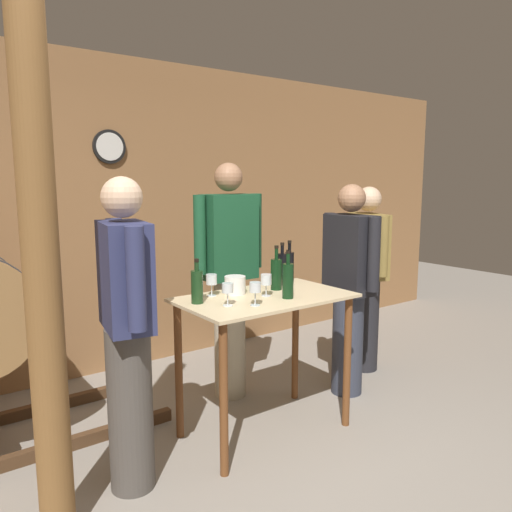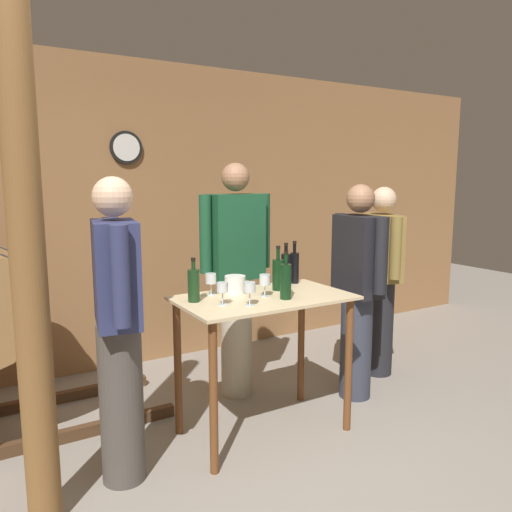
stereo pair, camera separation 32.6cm
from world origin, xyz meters
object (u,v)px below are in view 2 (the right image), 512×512
Objects in this scene: wine_bottle_left at (286,280)px; wine_glass_near_right at (250,288)px; wine_bottle_far_left at (194,285)px; person_visitor_bearded at (236,275)px; wine_glass_far_side at (265,280)px; ice_bucket at (235,285)px; wine_glass_near_left at (222,288)px; person_host at (358,288)px; wine_glass_near_center at (211,279)px; wine_bottle_right at (286,269)px; person_visitor_with_scarf at (381,277)px; person_visitor_near_door at (118,326)px; wine_bottle_far_right at (294,267)px; wine_bottle_center at (278,274)px; wooden_post at (27,252)px.

wine_glass_near_right is (-0.28, -0.03, -0.01)m from wine_bottle_left.
wine_bottle_far_left is 0.77m from person_visitor_bearded.
ice_bucket is (-0.13, 0.17, -0.05)m from wine_glass_far_side.
person_host reaches higher than wine_glass_near_left.
wine_glass_near_center and wine_glass_near_right have the same top height.
wine_bottle_far_left is 0.34m from ice_bucket.
wine_bottle_left reaches higher than wine_bottle_right.
ice_bucket is at bearing -14.04° from wine_glass_near_center.
person_host is at bearing -3.53° from ice_bucket.
person_visitor_with_scarf reaches higher than wine_glass_near_center.
wine_glass_near_left is 0.64m from person_visitor_near_door.
wine_bottle_far_right is 1.01m from person_visitor_with_scarf.
wine_bottle_center is at bearing -168.07° from person_visitor_with_scarf.
person_visitor_with_scarf is at bearing 20.67° from wine_bottle_left.
wine_glass_near_center is 1.00× the size of wine_glass_near_right.
person_visitor_near_door is at bearing 179.27° from wine_glass_near_left.
wine_glass_far_side is at bearing -12.76° from wine_bottle_far_left.
person_visitor_near_door is at bearing 176.00° from wine_bottle_left.
wine_bottle_left is 2.15× the size of wine_glass_near_right.
person_visitor_bearded is at bearing 168.85° from person_visitor_with_scarf.
wine_bottle_left reaches higher than wine_glass_near_right.
wine_glass_far_side is at bearing -145.91° from wine_bottle_right.
person_visitor_bearded is at bearing 113.19° from wine_bottle_right.
wooden_post is 1.88m from wine_bottle_far_right.
person_visitor_near_door is (-1.14, -0.16, -0.15)m from wine_bottle_center.
ice_bucket is 1.03m from person_host.
person_visitor_with_scarf reaches higher than wine_bottle_far_left.
wine_glass_near_center is 1.68m from person_visitor_with_scarf.
wine_bottle_center reaches higher than ice_bucket.
person_host is at bearing -15.33° from wine_bottle_far_right.
person_host is (0.82, 0.24, -0.18)m from wine_bottle_left.
person_visitor_bearded reaches higher than wine_bottle_right.
person_host is 0.91× the size of person_visitor_bearded.
person_visitor_with_scarf is at bearing 27.65° from person_host.
person_host reaches higher than person_visitor_with_scarf.
person_host is 0.93m from person_visitor_bearded.
wine_bottle_right is at bearing 55.95° from wine_bottle_left.
ice_bucket is 0.08× the size of person_visitor_near_door.
wine_glass_far_side is at bearing 3.23° from person_visitor_near_door.
person_visitor_bearded is at bearing 126.95° from wine_bottle_far_right.
wine_bottle_far_right is (0.85, 0.14, 0.01)m from wine_bottle_far_left.
wine_bottle_left is at bearing -56.05° from ice_bucket.
ice_bucket is at bearing -119.04° from person_visitor_bearded.
person_visitor_near_door reaches higher than wine_glass_near_left.
wine_bottle_far_left is at bearing 124.77° from wine_glass_near_left.
wine_bottle_center is 0.74m from person_host.
wine_glass_near_left is at bearing -157.39° from wine_bottle_right.
person_host reaches higher than wine_bottle_far_right.
wine_glass_near_center is (0.05, 0.27, 0.00)m from wine_glass_near_left.
wine_glass_far_side is 0.22m from ice_bucket.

